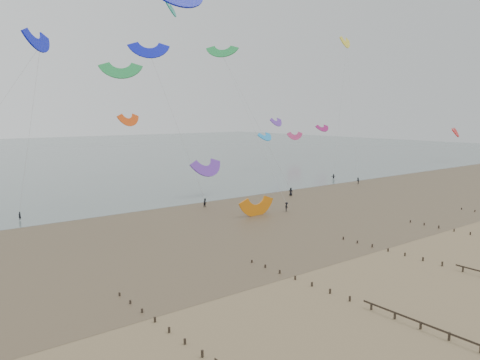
# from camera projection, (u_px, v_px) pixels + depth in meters

# --- Properties ---
(ground) EXTENTS (500.00, 500.00, 0.00)m
(ground) POSITION_uv_depth(u_px,v_px,m) (397.00, 265.00, 59.22)
(ground) COLOR brown
(ground) RESTS_ON ground
(sea_and_shore) EXTENTS (500.00, 665.00, 0.03)m
(sea_and_shore) POSITION_uv_depth(u_px,v_px,m) (215.00, 220.00, 83.60)
(sea_and_shore) COLOR #475654
(sea_and_shore) RESTS_ON ground
(kitesurfers) EXTENTS (85.58, 25.17, 1.90)m
(kitesurfers) POSITION_uv_depth(u_px,v_px,m) (287.00, 192.00, 107.92)
(kitesurfers) COLOR black
(kitesurfers) RESTS_ON ground
(grounded_kite) EXTENTS (7.16, 5.70, 3.82)m
(grounded_kite) POSITION_uv_depth(u_px,v_px,m) (257.00, 215.00, 87.73)
(grounded_kite) COLOR orange
(grounded_kite) RESTS_ON ground
(kites_airborne) EXTENTS (264.93, 118.45, 43.67)m
(kites_airborne) POSITION_uv_depth(u_px,v_px,m) (83.00, 102.00, 113.19)
(kites_airborne) COLOR #128D77
(kites_airborne) RESTS_ON ground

